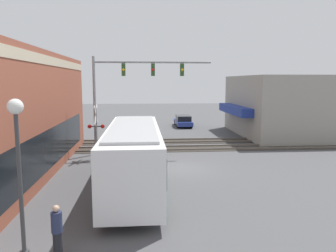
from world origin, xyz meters
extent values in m
plane|color=#4C4C4F|center=(0.00, 0.00, 0.00)|extent=(120.00, 120.00, 0.00)
cube|color=beige|center=(-0.93, 7.65, 6.57)|extent=(20.03, 0.36, 0.50)
cube|color=black|center=(-0.93, 7.55, 1.70)|extent=(16.66, 0.12, 2.20)
cube|color=gray|center=(12.24, -11.84, 2.98)|extent=(11.96, 8.68, 5.96)
cube|color=navy|center=(12.24, -6.95, 2.60)|extent=(8.37, 1.20, 0.80)
cube|color=white|center=(-3.77, 2.80, 1.78)|extent=(10.47, 2.55, 2.71)
cube|color=black|center=(-3.77, 2.80, 2.19)|extent=(10.26, 2.59, 1.14)
cube|color=#288438|center=(-3.77, 2.80, 0.59)|extent=(10.26, 2.58, 0.24)
cube|color=#A5A8AA|center=(-3.77, 2.80, 3.19)|extent=(8.90, 2.17, 0.12)
cylinder|color=black|center=(-0.74, 2.80, 0.50)|extent=(1.00, 2.57, 1.00)
cylinder|color=black|center=(-7.21, 2.80, 0.50)|extent=(1.00, 2.57, 1.00)
cylinder|color=gray|center=(4.41, 5.80, 3.61)|extent=(0.20, 0.20, 7.21)
cylinder|color=gray|center=(4.41, 1.51, 6.81)|extent=(0.16, 8.57, 0.16)
cube|color=#284723|center=(4.41, 3.66, 6.26)|extent=(0.30, 0.27, 0.90)
sphere|color=yellow|center=(4.25, 3.66, 6.26)|extent=(0.20, 0.20, 0.20)
cube|color=#284723|center=(4.41, 1.51, 6.26)|extent=(0.30, 0.27, 0.90)
sphere|color=red|center=(4.25, 1.51, 6.26)|extent=(0.20, 0.20, 0.20)
cube|color=#284723|center=(4.41, -0.63, 6.26)|extent=(0.30, 0.27, 0.90)
sphere|color=yellow|center=(4.25, -0.63, 6.26)|extent=(0.20, 0.20, 0.20)
cylinder|color=gray|center=(3.10, 5.55, 1.80)|extent=(0.14, 0.14, 3.60)
cube|color=white|center=(3.10, 5.55, 3.10)|extent=(1.41, 0.06, 1.41)
cube|color=white|center=(3.10, 5.55, 3.10)|extent=(1.41, 0.06, 1.41)
cylinder|color=#38383A|center=(3.10, 5.55, 2.30)|extent=(0.08, 0.90, 0.08)
sphere|color=red|center=(3.05, 5.10, 2.30)|extent=(0.28, 0.28, 0.28)
sphere|color=red|center=(3.05, 6.00, 2.30)|extent=(0.28, 0.28, 0.28)
cylinder|color=#38383A|center=(-10.56, 5.84, 2.26)|extent=(0.12, 0.12, 4.52)
sphere|color=white|center=(-10.56, 5.84, 4.74)|extent=(0.44, 0.44, 0.44)
cube|color=#332D28|center=(6.00, 0.00, 0.01)|extent=(2.60, 60.00, 0.03)
cube|color=#6B6056|center=(5.28, 0.00, 0.07)|extent=(0.07, 60.00, 0.15)
cube|color=#6B6056|center=(6.72, 0.00, 0.07)|extent=(0.07, 60.00, 0.15)
cube|color=#332D28|center=(9.20, 0.00, 0.01)|extent=(2.60, 60.00, 0.03)
cube|color=#6B6056|center=(8.48, 0.00, 0.07)|extent=(0.07, 60.00, 0.15)
cube|color=#6B6056|center=(9.92, 0.00, 0.07)|extent=(0.07, 60.00, 0.15)
cube|color=slate|center=(11.46, 2.80, 0.55)|extent=(4.57, 1.80, 0.59)
cube|color=black|center=(11.23, 2.80, 1.19)|extent=(2.51, 1.62, 0.69)
cylinder|color=black|center=(12.88, 2.80, 0.32)|extent=(0.64, 1.82, 0.64)
cylinder|color=black|center=(10.04, 2.80, 0.32)|extent=(0.64, 1.82, 0.64)
cube|color=navy|center=(19.19, -2.60, 0.50)|extent=(4.78, 1.80, 0.49)
cube|color=black|center=(18.96, -2.60, 1.05)|extent=(2.63, 1.62, 0.61)
cylinder|color=black|center=(20.68, -2.60, 0.32)|extent=(0.64, 1.82, 0.64)
cylinder|color=black|center=(17.71, -2.60, 0.32)|extent=(0.64, 1.82, 0.64)
cylinder|color=#473828|center=(3.98, 4.63, 0.39)|extent=(0.28, 0.28, 0.78)
cylinder|color=#262D4C|center=(3.98, 4.63, 1.11)|extent=(0.34, 0.34, 0.65)
sphere|color=tan|center=(3.98, 4.63, 1.54)|extent=(0.21, 0.21, 0.21)
cylinder|color=black|center=(-10.04, 5.01, 0.40)|extent=(0.28, 0.28, 0.79)
cylinder|color=#262D4C|center=(-10.04, 5.01, 1.12)|extent=(0.34, 0.34, 0.66)
sphere|color=tan|center=(-10.04, 5.01, 1.56)|extent=(0.21, 0.21, 0.21)
camera|label=1|loc=(-19.87, 2.35, 5.43)|focal=35.00mm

